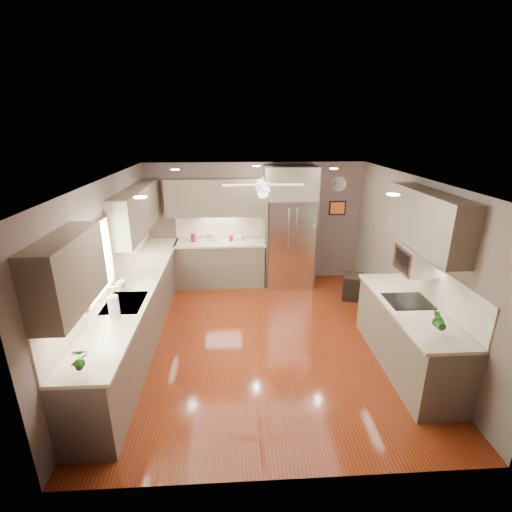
{
  "coord_description": "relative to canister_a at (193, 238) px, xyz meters",
  "views": [
    {
      "loc": [
        -0.42,
        -5.11,
        3.21
      ],
      "look_at": [
        -0.08,
        0.6,
        1.18
      ],
      "focal_mm": 26.0,
      "sensor_mm": 36.0,
      "label": 1
    }
  ],
  "objects": [
    {
      "name": "wall_front",
      "position": [
        1.28,
        -4.73,
        0.23
      ],
      "size": [
        4.5,
        0.0,
        4.5
      ],
      "primitive_type": "plane",
      "rotation": [
        -1.57,
        0.0,
        0.0
      ],
      "color": "brown",
      "rests_on": "ground"
    },
    {
      "name": "canister_c",
      "position": [
        0.43,
        -0.05,
        0.01
      ],
      "size": [
        0.11,
        0.11,
        0.18
      ],
      "primitive_type": "cylinder",
      "rotation": [
        0.0,
        0.0,
        0.05
      ],
      "color": "beige",
      "rests_on": "back_run"
    },
    {
      "name": "wall_right",
      "position": [
        3.53,
        -2.23,
        0.23
      ],
      "size": [
        0.0,
        5.0,
        5.0
      ],
      "primitive_type": "plane",
      "rotation": [
        1.57,
        0.0,
        -1.57
      ],
      "color": "brown",
      "rests_on": "ground"
    },
    {
      "name": "canister_a",
      "position": [
        0.0,
        0.0,
        0.0
      ],
      "size": [
        0.11,
        0.11,
        0.17
      ],
      "primitive_type": "cylinder",
      "rotation": [
        0.0,
        0.0,
        0.06
      ],
      "color": "maroon",
      "rests_on": "back_run"
    },
    {
      "name": "window",
      "position": [
        -0.95,
        -2.73,
        0.53
      ],
      "size": [
        0.05,
        1.12,
        0.92
      ],
      "color": "#BFF2B2",
      "rests_on": "wall_left"
    },
    {
      "name": "canister_d",
      "position": [
        0.77,
        -0.01,
        -0.02
      ],
      "size": [
        0.08,
        0.08,
        0.11
      ],
      "primitive_type": "cylinder",
      "rotation": [
        0.0,
        0.0,
        -0.09
      ],
      "color": "maroon",
      "rests_on": "back_run"
    },
    {
      "name": "soap_bottle",
      "position": [
        -0.8,
        -2.33,
        0.02
      ],
      "size": [
        0.12,
        0.12,
        0.21
      ],
      "primitive_type": "imported",
      "rotation": [
        0.0,
        0.0,
        -0.27
      ],
      "color": "white",
      "rests_on": "left_run"
    },
    {
      "name": "potted_plant_right",
      "position": [
        3.17,
        -3.72,
        0.07
      ],
      "size": [
        0.18,
        0.15,
        0.3
      ],
      "primitive_type": "imported",
      "rotation": [
        0.0,
        0.0,
        -0.12
      ],
      "color": "#215B1A",
      "rests_on": "right_run"
    },
    {
      "name": "back_run",
      "position": [
        0.55,
        -0.02,
        -0.54
      ],
      "size": [
        1.85,
        0.65,
        1.45
      ],
      "color": "brown",
      "rests_on": "ground"
    },
    {
      "name": "sink",
      "position": [
        -0.66,
        -2.73,
        -0.11
      ],
      "size": [
        0.5,
        0.7,
        0.32
      ],
      "color": "silver",
      "rests_on": "left_run"
    },
    {
      "name": "microwave",
      "position": [
        3.3,
        -2.78,
        0.46
      ],
      "size": [
        0.43,
        0.55,
        0.34
      ],
      "color": "silver",
      "rests_on": "wall_right"
    },
    {
      "name": "wall_left",
      "position": [
        -0.97,
        -2.23,
        0.23
      ],
      "size": [
        0.0,
        5.0,
        5.0
      ],
      "primitive_type": "plane",
      "rotation": [
        1.57,
        0.0,
        1.57
      ],
      "color": "brown",
      "rests_on": "ground"
    },
    {
      "name": "uppers",
      "position": [
        0.53,
        -1.52,
        0.85
      ],
      "size": [
        4.5,
        4.7,
        0.95
      ],
      "color": "brown",
      "rests_on": "wall_left"
    },
    {
      "name": "recessed_lights",
      "position": [
        1.24,
        -1.83,
        1.47
      ],
      "size": [
        2.84,
        3.14,
        0.01
      ],
      "color": "white",
      "rests_on": "ceiling"
    },
    {
      "name": "ceiling_fan",
      "position": [
        1.28,
        -1.93,
        1.31
      ],
      "size": [
        1.18,
        1.18,
        0.32
      ],
      "color": "white",
      "rests_on": "ceiling"
    },
    {
      "name": "wall_clock",
      "position": [
        3.03,
        0.26,
        1.03
      ],
      "size": [
        0.3,
        0.03,
        0.3
      ],
      "color": "white",
      "rests_on": "wall_back"
    },
    {
      "name": "paper_towel",
      "position": [
        -0.66,
        -3.14,
        0.06
      ],
      "size": [
        0.13,
        0.13,
        0.33
      ],
      "color": "white",
      "rests_on": "left_run"
    },
    {
      "name": "right_run",
      "position": [
        3.2,
        -3.03,
        -0.54
      ],
      "size": [
        0.7,
        2.2,
        1.45
      ],
      "color": "brown",
      "rests_on": "ground"
    },
    {
      "name": "stool",
      "position": [
        3.14,
        -0.87,
        -0.78
      ],
      "size": [
        0.5,
        0.5,
        0.48
      ],
      "color": "black",
      "rests_on": "ground"
    },
    {
      "name": "refrigerator",
      "position": [
        1.98,
        -0.07,
        0.17
      ],
      "size": [
        1.06,
        0.75,
        2.45
      ],
      "color": "silver",
      "rests_on": "ground"
    },
    {
      "name": "wall_back",
      "position": [
        1.28,
        0.27,
        0.23
      ],
      "size": [
        4.5,
        0.0,
        4.5
      ],
      "primitive_type": "plane",
      "rotation": [
        1.57,
        0.0,
        0.0
      ],
      "color": "brown",
      "rests_on": "ground"
    },
    {
      "name": "floor",
      "position": [
        1.28,
        -2.23,
        -1.02
      ],
      "size": [
        5.0,
        5.0,
        0.0
      ],
      "primitive_type": "plane",
      "color": "#4D190A",
      "rests_on": "ground"
    },
    {
      "name": "potted_plant_left",
      "position": [
        -0.67,
        -4.24,
        0.08
      ],
      "size": [
        0.2,
        0.17,
        0.33
      ],
      "primitive_type": "imported",
      "rotation": [
        0.0,
        0.0,
        0.35
      ],
      "color": "#215B1A",
      "rests_on": "left_run"
    },
    {
      "name": "left_run",
      "position": [
        -0.68,
        -2.08,
        -0.54
      ],
      "size": [
        0.65,
        4.7,
        1.45
      ],
      "color": "brown",
      "rests_on": "ground"
    },
    {
      "name": "bowl",
      "position": [
        0.93,
        0.0,
        -0.05
      ],
      "size": [
        0.23,
        0.23,
        0.05
      ],
      "primitive_type": "imported",
      "rotation": [
        0.0,
        0.0,
        0.07
      ],
      "color": "beige",
      "rests_on": "back_run"
    },
    {
      "name": "framed_print",
      "position": [
        3.03,
        0.25,
        0.53
      ],
      "size": [
        0.36,
        0.03,
        0.3
      ],
      "color": "black",
      "rests_on": "wall_back"
    },
    {
      "name": "ceiling",
      "position": [
        1.28,
        -2.23,
        1.48
      ],
      "size": [
        5.0,
        5.0,
        0.0
      ],
      "primitive_type": "plane",
      "rotation": [
        3.14,
        0.0,
        0.0
      ],
      "color": "white",
      "rests_on": "ground"
    },
    {
      "name": "canister_b",
      "position": [
        0.33,
        -0.0,
        -0.01
      ],
      "size": [
        0.1,
        0.1,
        0.14
      ],
      "primitive_type": "cylinder",
      "rotation": [
        0.0,
        0.0,
        -0.07
      ],
      "color": "silver",
      "rests_on": "back_run"
    }
  ]
}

